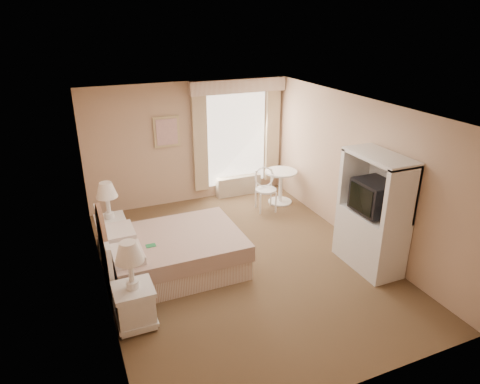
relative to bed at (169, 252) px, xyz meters
name	(u,v)px	position (x,y,z in m)	size (l,w,h in m)	color
room	(242,191)	(1.13, -0.21, 0.92)	(4.21, 5.51, 2.51)	brown
window	(238,135)	(2.18, 2.45, 1.01)	(2.05, 0.22, 2.51)	white
framed_art	(167,132)	(0.68, 2.51, 1.22)	(0.52, 0.04, 0.62)	tan
bed	(169,252)	(0.00, 0.00, 0.00)	(2.06, 1.54, 1.36)	tan
nightstand_near	(134,296)	(-0.71, -1.06, 0.12)	(0.49, 0.49, 1.19)	white
nightstand_far	(111,224)	(-0.71, 1.09, 0.11)	(0.49, 0.49, 1.18)	white
round_table	(281,181)	(2.82, 1.66, 0.14)	(0.67, 0.67, 0.70)	white
cafe_chair	(265,186)	(2.37, 1.49, 0.18)	(0.48, 0.48, 0.88)	white
armoire	(372,222)	(2.94, -1.05, 0.43)	(0.55, 1.11, 1.84)	white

